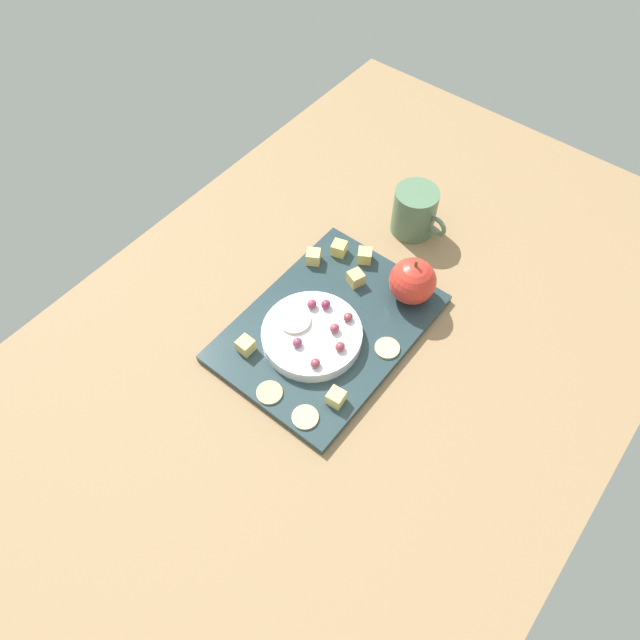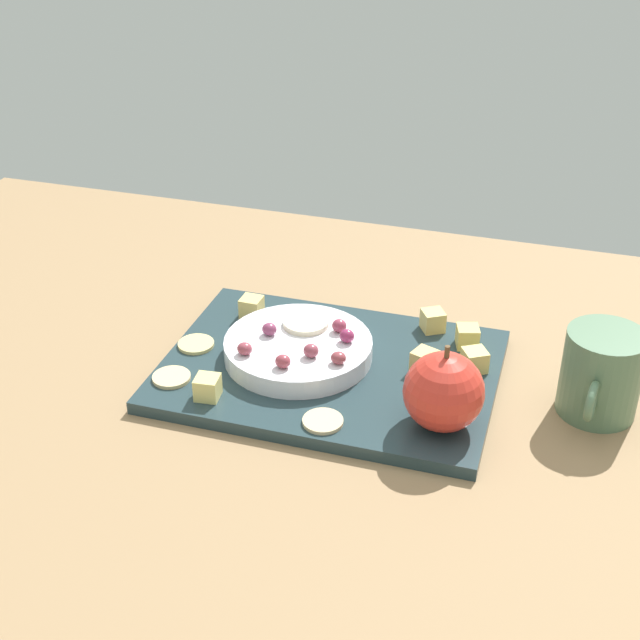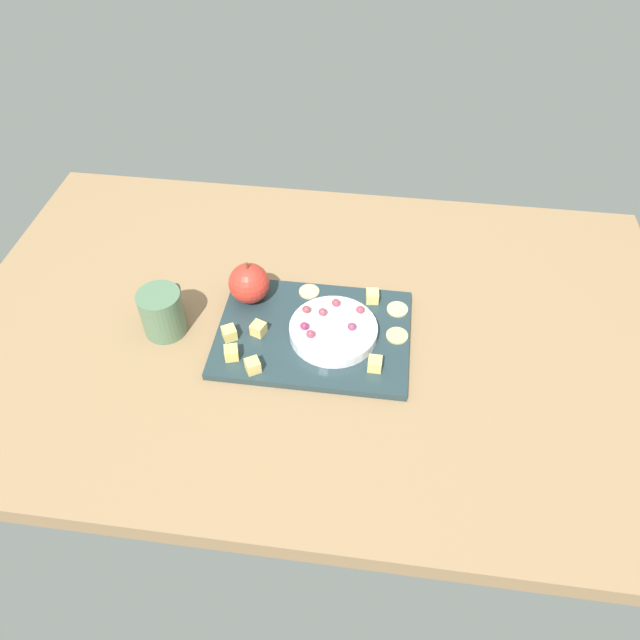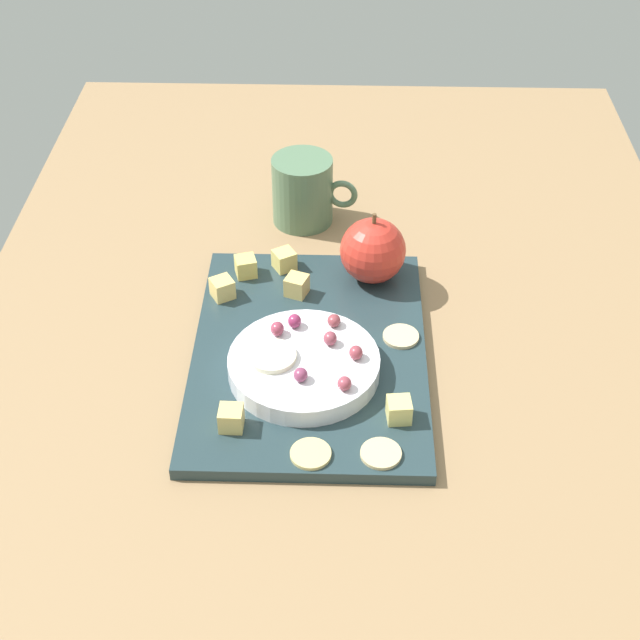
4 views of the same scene
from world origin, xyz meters
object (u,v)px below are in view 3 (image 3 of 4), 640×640
cracker_0 (309,292)px  grape_3 (306,309)px  grape_1 (360,310)px  apple_slice_0 (332,339)px  cheese_cube_4 (375,364)px  grape_5 (352,327)px  cheese_cube_1 (229,333)px  grape_6 (336,303)px  platter (313,334)px  cracker_1 (397,336)px  cheese_cube_5 (258,329)px  cheese_cube_0 (372,296)px  grape_0 (311,334)px  cup (163,312)px  grape_4 (304,326)px  serving_dish (333,331)px  grape_2 (323,312)px  cheese_cube_2 (231,353)px  cracker_2 (397,309)px  apple_whole (249,283)px  cheese_cube_3 (253,366)px

cracker_0 → grape_3: (0.59, -7.48, 2.62)cm
grape_1 → apple_slice_0: size_ratio=0.32×
cheese_cube_4 → grape_5: grape_5 is taller
cheese_cube_1 → grape_6: 20.53cm
platter → grape_6: (3.63, 5.05, 3.60)cm
cracker_1 → grape_5: size_ratio=2.49×
cheese_cube_5 → grape_5: size_ratio=1.47×
cheese_cube_0 → cheese_cube_1: (-25.15, -13.02, 0.00)cm
grape_0 → cup: bearing=176.6°
grape_4 → grape_5: bearing=7.1°
cheese_cube_0 → grape_6: grape_6 is taller
platter → cheese_cube_4: bearing=-31.8°
serving_dish → apple_slice_0: apple_slice_0 is taller
serving_dish → grape_0: size_ratio=9.97×
cracker_1 → grape_3: size_ratio=2.49×
grape_1 → grape_2: (-6.82, -1.58, 0.06)cm
cracker_1 → grape_4: 17.16cm
cheese_cube_2 → grape_3: size_ratio=1.47×
platter → cracker_2: 17.02cm
apple_whole → grape_1: 21.86cm
grape_0 → apple_slice_0: grape_0 is taller
cheese_cube_5 → cracker_0: cheese_cube_5 is taller
cheese_cube_0 → grape_4: 16.09cm
cup → cracker_1: bearing=3.3°
cheese_cube_3 → grape_1: 22.63cm
cracker_0 → grape_1: (10.50, -6.25, 2.65)cm
grape_0 → cheese_cube_1: bearing=-179.4°
cheese_cube_1 → grape_0: (14.97, 0.16, 1.73)cm
cheese_cube_3 → cheese_cube_4: (20.95, 3.18, 0.00)cm
cheese_cube_3 → cheese_cube_5: bearing=95.1°
grape_0 → platter: bearing=91.1°
platter → cheese_cube_0: cheese_cube_0 is taller
grape_3 → grape_2: bearing=-6.5°
cheese_cube_1 → cracker_2: 32.15cm
serving_dish → cheese_cube_1: cheese_cube_1 is taller
grape_5 → cracker_1: bearing=8.9°
serving_dish → grape_5: bearing=-3.0°
cheese_cube_5 → cracker_2: bearing=20.5°
apple_whole → grape_4: 14.85cm
cheese_cube_4 → grape_0: grape_0 is taller
cracker_0 → cheese_cube_3: bearing=-108.4°
cheese_cube_3 → cracker_0: 21.79cm
cracker_1 → apple_slice_0: (-11.47, -4.44, 2.27)cm
cracker_1 → grape_4: size_ratio=2.49×
cracker_0 → cracker_1: 20.03cm
cracker_1 → cup: (-43.11, -2.51, 2.93)cm
grape_2 → grape_4: (-2.79, -3.95, 0.00)cm
cheese_cube_4 → grape_1: 11.90cm
cracker_1 → grape_5: grape_5 is taller
grape_3 → cup: (-26.03, -4.46, 0.31)cm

